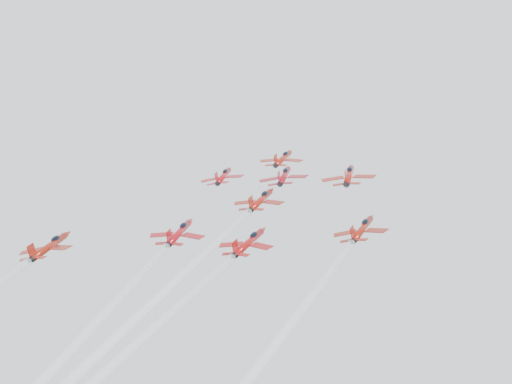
% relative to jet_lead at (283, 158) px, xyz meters
% --- Properties ---
extents(jet_lead, '(10.01, 13.17, 7.18)m').
position_rel_jet_lead_xyz_m(jet_lead, '(0.00, 0.00, 0.00)').
color(jet_lead, '#A31F0F').
extents(jet_row2_left, '(9.60, 12.64, 6.88)m').
position_rel_jet_lead_xyz_m(jet_row2_left, '(-9.89, -10.32, -5.00)').
color(jet_row2_left, '#B31116').
extents(jet_row2_center, '(10.21, 13.44, 7.32)m').
position_rel_jet_lead_xyz_m(jet_row2_center, '(4.32, -12.55, -6.08)').
color(jet_row2_center, maroon).
extents(jet_row2_right, '(10.61, 13.97, 7.61)m').
position_rel_jet_lead_xyz_m(jet_row2_right, '(17.99, -14.52, -7.03)').
color(jet_row2_right, '#A81B10').
extents(jet_center, '(9.74, 95.48, 47.12)m').
position_rel_jet_lead_xyz_m(jet_center, '(4.02, -68.36, -33.18)').
color(jet_center, '#9F1C0F').
extents(jet_rear_farright, '(8.77, 86.03, 42.45)m').
position_rel_jet_lead_xyz_m(jet_rear_farright, '(25.59, -79.06, -38.36)').
color(jet_rear_farright, maroon).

